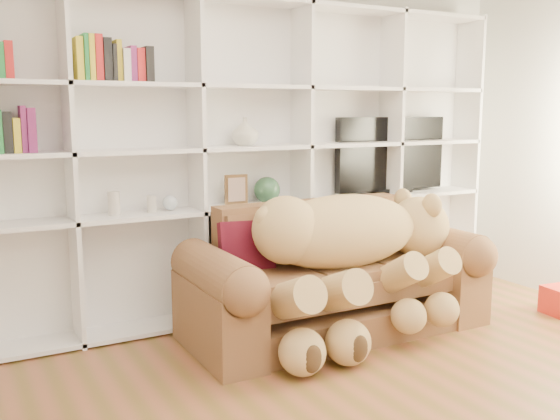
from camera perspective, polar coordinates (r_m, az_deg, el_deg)
wall_back at (r=4.91m, az=-3.69°, el=6.44°), size 5.00×0.02×2.70m
bookshelf at (r=4.69m, az=-5.65°, el=5.74°), size 4.43×0.35×2.40m
sofa at (r=4.53m, az=4.92°, el=-6.74°), size 2.16×0.93×0.91m
teddy_bear at (r=4.33m, az=6.54°, el=-3.38°), size 1.75×0.92×1.02m
throw_pillow at (r=4.29m, az=-3.09°, el=-3.48°), size 0.40×0.27×0.39m
tv at (r=5.52m, az=10.08°, el=4.94°), size 1.11×0.18×0.65m
picture_frame at (r=4.71m, az=-4.03°, el=1.90°), size 0.18×0.04×0.22m
green_vase at (r=4.83m, az=-1.20°, el=1.84°), size 0.20×0.20×0.20m
figurine_tall at (r=4.42m, az=-14.94°, el=0.60°), size 0.10×0.10×0.17m
figurine_short at (r=4.49m, az=-11.65°, el=0.54°), size 0.07×0.07×0.12m
snow_globe at (r=4.53m, az=-10.02°, el=0.66°), size 0.11×0.11×0.11m
shelf_vase at (r=4.71m, az=-3.20°, el=7.18°), size 0.24×0.24×0.21m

